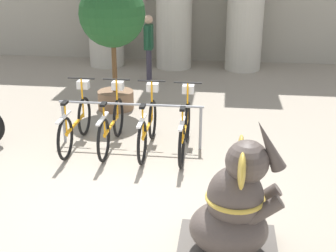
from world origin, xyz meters
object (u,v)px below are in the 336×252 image
(person_pedestrian, at_px, (149,42))
(potted_tree, at_px, (113,22))
(bicycle_0, at_px, (76,122))
(bicycle_1, at_px, (112,124))
(bicycle_3, at_px, (185,128))
(elephant_statue, at_px, (233,215))
(bicycle_2, at_px, (148,126))

(person_pedestrian, bearing_deg, potted_tree, -98.31)
(bicycle_0, distance_m, potted_tree, 2.44)
(bicycle_1, xyz_separation_m, person_pedestrian, (-0.06, 4.29, 0.56))
(bicycle_1, bearing_deg, person_pedestrian, 90.77)
(bicycle_3, xyz_separation_m, elephant_statue, (0.77, -2.83, 0.15))
(bicycle_2, distance_m, elephant_statue, 3.19)
(bicycle_0, xyz_separation_m, potted_tree, (0.23, 1.99, 1.40))
(bicycle_0, bearing_deg, potted_tree, 83.40)
(bicycle_0, relative_size, bicycle_3, 1.00)
(bicycle_1, height_order, bicycle_2, same)
(bicycle_0, height_order, elephant_statue, elephant_statue)
(elephant_statue, xyz_separation_m, person_pedestrian, (-2.08, 7.18, 0.41))
(bicycle_3, xyz_separation_m, person_pedestrian, (-1.31, 4.35, 0.56))
(potted_tree, bearing_deg, bicycle_2, -62.97)
(bicycle_1, height_order, elephant_statue, elephant_statue)
(elephant_statue, bearing_deg, bicycle_0, 132.60)
(bicycle_1, distance_m, bicycle_2, 0.63)
(bicycle_0, relative_size, bicycle_2, 1.00)
(person_pedestrian, height_order, potted_tree, potted_tree)
(person_pedestrian, xyz_separation_m, potted_tree, (-0.34, -2.31, 0.84))
(bicycle_2, distance_m, potted_tree, 2.65)
(bicycle_1, height_order, person_pedestrian, person_pedestrian)
(bicycle_1, distance_m, elephant_statue, 3.53)
(bicycle_3, bearing_deg, elephant_statue, -74.77)
(bicycle_1, height_order, bicycle_3, same)
(bicycle_0, xyz_separation_m, person_pedestrian, (0.57, 4.30, 0.56))
(elephant_statue, relative_size, potted_tree, 0.64)
(elephant_statue, xyz_separation_m, potted_tree, (-2.42, 4.87, 1.25))
(elephant_statue, relative_size, person_pedestrian, 1.02)
(bicycle_2, distance_m, person_pedestrian, 4.41)
(bicycle_1, xyz_separation_m, potted_tree, (-0.40, 1.98, 1.40))
(elephant_statue, bearing_deg, bicycle_2, 115.97)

